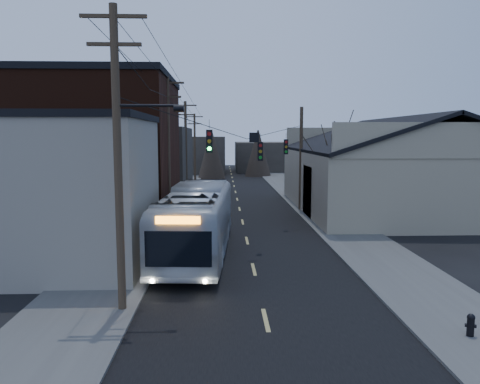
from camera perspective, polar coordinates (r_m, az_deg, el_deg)
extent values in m
plane|color=black|center=(14.55, 3.92, -18.34)|extent=(160.00, 160.00, 0.00)
cube|color=black|center=(43.55, -0.26, -1.26)|extent=(9.00, 110.00, 0.02)
cube|color=#474744|center=(43.81, -8.79, -1.23)|extent=(4.00, 110.00, 0.12)
cube|color=#474744|center=(44.24, 8.19, -1.14)|extent=(4.00, 110.00, 0.12)
cube|color=gray|center=(23.50, -20.93, -0.15)|extent=(8.00, 8.00, 7.00)
cube|color=black|center=(34.19, -16.73, 4.61)|extent=(10.00, 12.00, 10.00)
cube|color=#312C27|center=(49.81, -11.51, 3.66)|extent=(9.00, 14.00, 7.00)
cube|color=gray|center=(40.90, 18.52, 1.36)|extent=(16.00, 20.00, 5.00)
cube|color=black|center=(39.49, 13.25, 6.87)|extent=(8.16, 20.60, 2.86)
cube|color=black|center=(42.31, 23.82, 6.46)|extent=(8.16, 20.60, 2.86)
cube|color=#312C27|center=(78.28, -5.53, 4.54)|extent=(10.00, 12.00, 6.00)
cube|color=#312C27|center=(83.59, 3.63, 4.36)|extent=(12.00, 14.00, 5.00)
cone|color=black|center=(34.12, 11.30, 2.40)|extent=(0.40, 0.40, 7.20)
cylinder|color=#382B1E|center=(16.50, -14.66, 3.38)|extent=(0.28, 0.28, 10.50)
cube|color=#382B1E|center=(16.93, -15.19, 19.99)|extent=(2.20, 0.12, 0.12)
cylinder|color=#382B1E|center=(31.31, -8.73, 4.63)|extent=(0.28, 0.28, 10.00)
cube|color=#382B1E|center=(31.47, -8.89, 13.03)|extent=(2.20, 0.12, 0.12)
cylinder|color=#382B1E|center=(46.24, -6.62, 5.07)|extent=(0.28, 0.28, 9.50)
cube|color=#382B1E|center=(46.31, -6.69, 10.45)|extent=(2.20, 0.12, 0.12)
cylinder|color=#382B1E|center=(61.21, -5.53, 5.29)|extent=(0.28, 0.28, 9.00)
cube|color=#382B1E|center=(61.23, -5.58, 9.12)|extent=(2.20, 0.12, 0.12)
cylinder|color=#382B1E|center=(38.67, 7.43, 3.96)|extent=(0.28, 0.28, 8.50)
cube|color=black|center=(20.59, -3.75, 6.20)|extent=(0.28, 0.20, 1.00)
cube|color=black|center=(25.18, 2.48, 4.97)|extent=(0.28, 0.20, 1.00)
cube|color=black|center=(31.38, 5.62, 5.51)|extent=(0.28, 0.20, 1.00)
imported|color=silver|center=(24.47, -5.26, -3.51)|extent=(3.78, 12.99, 3.57)
imported|color=#979A9E|center=(40.37, -4.37, -0.98)|extent=(1.71, 4.17, 1.34)
cylinder|color=black|center=(16.40, 26.28, -14.55)|extent=(0.22, 0.22, 0.55)
sphere|color=black|center=(16.30, 26.34, -13.56)|extent=(0.24, 0.24, 0.24)
cylinder|color=black|center=(16.39, 26.29, -14.40)|extent=(0.34, 0.23, 0.11)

